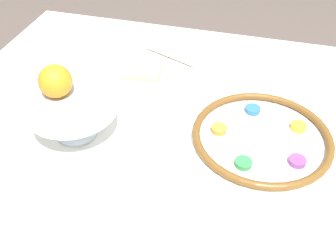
% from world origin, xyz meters
% --- Properties ---
extents(dining_table, '(1.27, 1.04, 0.74)m').
position_xyz_m(dining_table, '(0.00, 0.00, 0.37)').
color(dining_table, white).
rests_on(dining_table, ground_plane).
extents(seder_plate, '(0.36, 0.36, 0.03)m').
position_xyz_m(seder_plate, '(-0.27, 0.03, 0.76)').
color(seder_plate, silver).
rests_on(seder_plate, dining_table).
extents(fruit_stand, '(0.23, 0.23, 0.11)m').
position_xyz_m(fruit_stand, '(0.20, 0.13, 0.84)').
color(fruit_stand, silver).
rests_on(fruit_stand, dining_table).
extents(orange_fruit, '(0.08, 0.08, 0.08)m').
position_xyz_m(orange_fruit, '(0.23, 0.12, 0.90)').
color(orange_fruit, orange).
rests_on(orange_fruit, fruit_stand).
extents(bread_plate, '(0.17, 0.17, 0.02)m').
position_xyz_m(bread_plate, '(0.11, -0.19, 0.75)').
color(bread_plate, beige).
rests_on(bread_plate, dining_table).
extents(napkin_roll, '(0.19, 0.11, 0.04)m').
position_xyz_m(napkin_roll, '(0.05, -0.31, 0.77)').
color(napkin_roll, white).
rests_on(napkin_roll, dining_table).
extents(fork_left, '(0.09, 0.18, 0.01)m').
position_xyz_m(fork_left, '(-0.25, 0.32, 0.75)').
color(fork_left, silver).
rests_on(fork_left, dining_table).
extents(fork_right, '(0.09, 0.18, 0.01)m').
position_xyz_m(fork_right, '(-0.22, 0.32, 0.75)').
color(fork_right, silver).
rests_on(fork_right, dining_table).
extents(spoon, '(0.17, 0.02, 0.01)m').
position_xyz_m(spoon, '(0.06, -0.35, 0.75)').
color(spoon, silver).
rests_on(spoon, dining_table).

